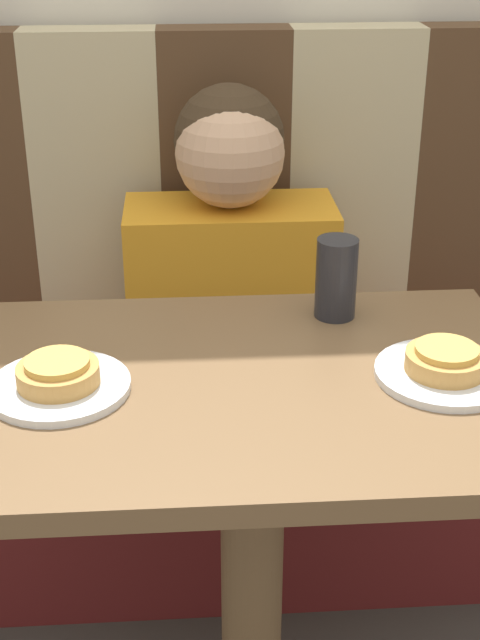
{
  "coord_description": "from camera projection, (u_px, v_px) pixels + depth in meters",
  "views": [
    {
      "loc": [
        -0.09,
        -1.11,
        1.41
      ],
      "look_at": [
        0.0,
        0.29,
        0.72
      ],
      "focal_mm": 50.0,
      "sensor_mm": 36.0,
      "label": 1
    }
  ],
  "objects": [
    {
      "name": "booth_backrest",
      "position": [
        225.0,
        193.0,
        1.97
      ],
      "size": [
        1.39,
        0.1,
        0.71
      ],
      "color": "#4C331E",
      "rests_on": "booth_seat"
    },
    {
      "name": "drinking_cup",
      "position": [
        336.0,
        278.0,
        1.44
      ],
      "size": [
        0.07,
        0.07,
        0.13
      ],
      "color": "#232328",
      "rests_on": "dining_table"
    },
    {
      "name": "person",
      "position": [
        230.0,
        243.0,
        1.81
      ],
      "size": [
        0.42,
        0.24,
        0.63
      ],
      "color": "orange",
      "rests_on": "booth_seat"
    },
    {
      "name": "booth_seat",
      "position": [
        232.0,
        461.0,
        2.04
      ],
      "size": [
        1.39,
        0.52,
        0.43
      ],
      "color": "#5B1919",
      "rests_on": "ground_plane"
    },
    {
      "name": "plate_right",
      "position": [
        444.0,
        374.0,
        1.28
      ],
      "size": [
        0.2,
        0.2,
        0.01
      ],
      "color": "white",
      "rests_on": "dining_table"
    },
    {
      "name": "plate_left",
      "position": [
        59.0,
        387.0,
        1.25
      ],
      "size": [
        0.2,
        0.2,
        0.01
      ],
      "color": "white",
      "rests_on": "dining_table"
    },
    {
      "name": "pizza_left",
      "position": [
        58.0,
        372.0,
        1.24
      ],
      "size": [
        0.12,
        0.12,
        0.04
      ],
      "color": "#C68E47",
      "rests_on": "plate_left"
    },
    {
      "name": "dining_table",
      "position": [
        253.0,
        456.0,
        1.34
      ],
      "size": [
        0.82,
        0.57,
        0.76
      ],
      "color": "brown",
      "rests_on": "ground_plane"
    },
    {
      "name": "pizza_right",
      "position": [
        446.0,
        360.0,
        1.27
      ],
      "size": [
        0.12,
        0.12,
        0.04
      ],
      "color": "#C68E47",
      "rests_on": "plate_right"
    }
  ]
}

